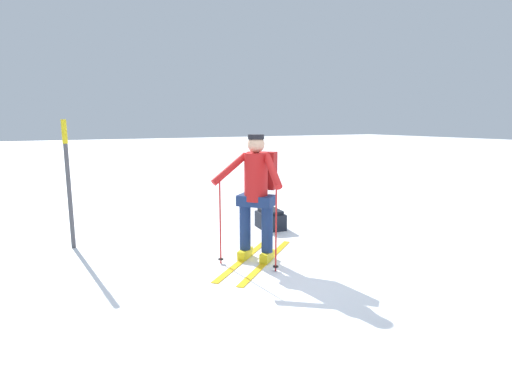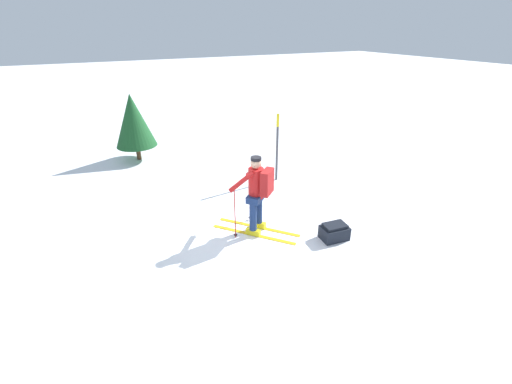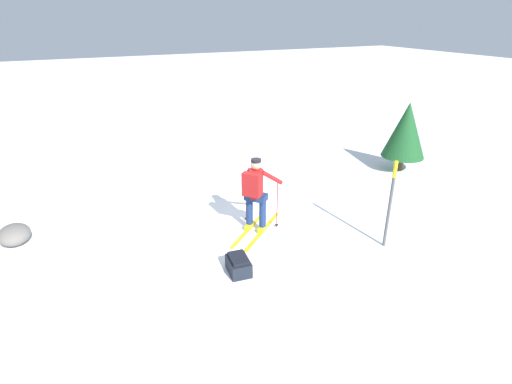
% 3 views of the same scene
% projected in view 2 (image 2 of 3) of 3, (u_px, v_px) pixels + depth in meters
% --- Properties ---
extents(ground_plane, '(80.00, 80.00, 0.00)m').
position_uv_depth(ground_plane, '(236.00, 241.00, 6.93)').
color(ground_plane, white).
extents(skier, '(1.51, 1.66, 1.67)m').
position_uv_depth(skier, '(257.00, 191.00, 6.82)').
color(skier, gold).
rests_on(skier, ground_plane).
extents(dropped_backpack, '(0.58, 0.44, 0.34)m').
position_uv_depth(dropped_backpack, '(334.00, 232.00, 6.93)').
color(dropped_backpack, black).
rests_on(dropped_backpack, ground_plane).
extents(trail_marker, '(0.07, 0.07, 1.86)m').
position_uv_depth(trail_marker, '(277.00, 143.00, 9.18)').
color(trail_marker, '#4C4C51').
rests_on(trail_marker, ground_plane).
extents(pine_tree, '(1.25, 1.25, 2.08)m').
position_uv_depth(pine_tree, '(133.00, 120.00, 10.55)').
color(pine_tree, '#4C331E').
rests_on(pine_tree, ground_plane).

